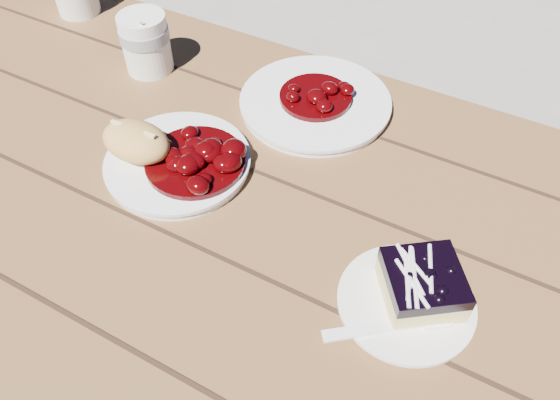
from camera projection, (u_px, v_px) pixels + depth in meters
The scene contains 11 objects.
ground at pixel (156, 353), 1.43m from camera, with size 60.00×60.00×0.00m, color gray.
picnic_table at pixel (100, 207), 0.99m from camera, with size 2.00×1.55×0.75m.
main_plate at pixel (178, 163), 0.83m from camera, with size 0.21×0.21×0.02m, color white.
goulash_stew at pixel (194, 154), 0.80m from camera, with size 0.15×0.15×0.04m, color #3A0203, non-canonical shape.
bread_roll at pixel (136, 142), 0.80m from camera, with size 0.11×0.07×0.06m, color #DEA755.
dessert_plate at pixel (406, 303), 0.67m from camera, with size 0.16×0.16×0.01m, color white.
blueberry_cake at pixel (422, 284), 0.65m from camera, with size 0.12×0.12×0.05m.
fork_dessert at pixel (374, 329), 0.64m from camera, with size 0.03×0.16×0.01m, color white, non-canonical shape.
coffee_cup at pixel (146, 43), 0.96m from camera, with size 0.08×0.08×0.10m, color white.
second_plate at pixel (315, 103), 0.92m from camera, with size 0.25×0.25×0.02m, color white.
second_stew at pixel (316, 89), 0.90m from camera, with size 0.12×0.12×0.04m, color #3A0203, non-canonical shape.
Camera 1 is at (0.59, -0.41, 1.34)m, focal length 35.00 mm.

